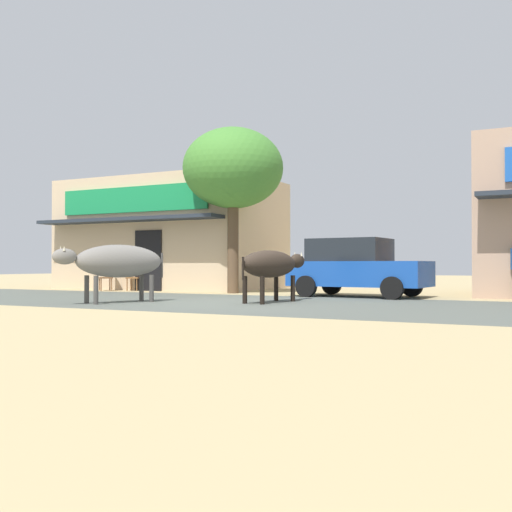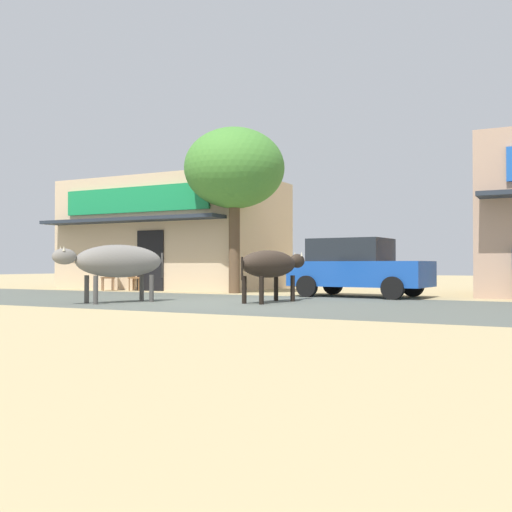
# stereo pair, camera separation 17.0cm
# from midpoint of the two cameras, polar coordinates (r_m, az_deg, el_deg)

# --- Properties ---
(ground) EXTENTS (80.00, 80.00, 0.00)m
(ground) POSITION_cam_midpoint_polar(r_m,az_deg,el_deg) (14.27, -2.33, -4.47)
(ground) COLOR tan
(asphalt_road) EXTENTS (72.00, 6.33, 0.00)m
(asphalt_road) POSITION_cam_midpoint_polar(r_m,az_deg,el_deg) (14.27, -2.33, -4.46)
(asphalt_road) COLOR #555A52
(asphalt_road) RESTS_ON ground
(storefront_left_cafe) EXTENTS (7.73, 5.92, 4.10)m
(storefront_left_cafe) POSITION_cam_midpoint_polar(r_m,az_deg,el_deg) (23.40, -8.13, 1.99)
(storefront_left_cafe) COLOR #D1B48E
(storefront_left_cafe) RESTS_ON ground
(roadside_tree) EXTENTS (3.20, 3.20, 5.26)m
(roadside_tree) POSITION_cam_midpoint_polar(r_m,az_deg,el_deg) (19.13, -2.47, 8.31)
(roadside_tree) COLOR brown
(roadside_tree) RESTS_ON ground
(parked_hatchback_car) EXTENTS (3.92, 2.17, 1.64)m
(parked_hatchback_car) POSITION_cam_midpoint_polar(r_m,az_deg,el_deg) (16.99, 9.32, -1.04)
(parked_hatchback_car) COLOR #1949A6
(parked_hatchback_car) RESTS_ON ground
(cow_near_brown) EXTENTS (1.53, 2.72, 1.38)m
(cow_near_brown) POSITION_cam_midpoint_polar(r_m,az_deg,el_deg) (14.48, -13.45, -0.52)
(cow_near_brown) COLOR slate
(cow_near_brown) RESTS_ON ground
(cow_far_dark) EXTENTS (1.01, 2.62, 1.25)m
(cow_far_dark) POSITION_cam_midpoint_polar(r_m,az_deg,el_deg) (14.23, 1.12, -0.83)
(cow_far_dark) COLOR #2E241C
(cow_far_dark) RESTS_ON ground
(cafe_chair_near_tree) EXTENTS (0.55, 0.55, 0.92)m
(cafe_chair_near_tree) POSITION_cam_midpoint_polar(r_m,az_deg,el_deg) (21.16, -12.05, -1.88)
(cafe_chair_near_tree) COLOR brown
(cafe_chair_near_tree) RESTS_ON ground
(cafe_chair_by_doorway) EXTENTS (0.62, 0.62, 0.92)m
(cafe_chair_by_doorway) POSITION_cam_midpoint_polar(r_m,az_deg,el_deg) (21.40, -14.24, -1.86)
(cafe_chair_by_doorway) COLOR brown
(cafe_chair_by_doorway) RESTS_ON ground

